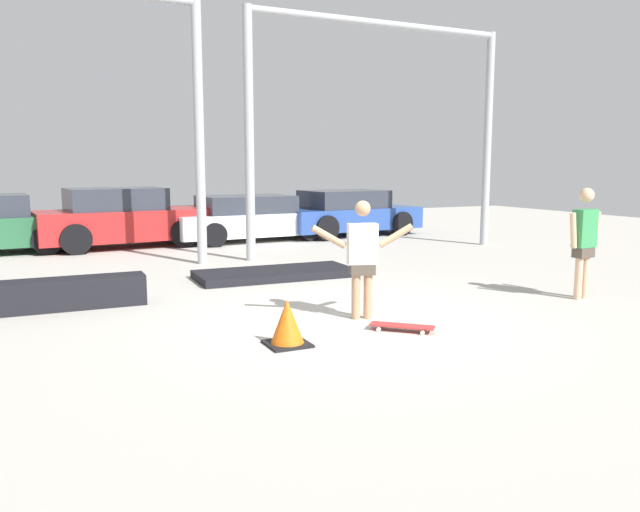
# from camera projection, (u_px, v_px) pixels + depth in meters

# --- Properties ---
(ground_plane) EXTENTS (36.00, 36.00, 0.00)m
(ground_plane) POSITION_uv_depth(u_px,v_px,m) (352.00, 320.00, 8.23)
(ground_plane) COLOR #B2ADA3
(skateboarder) EXTENTS (1.34, 0.49, 1.57)m
(skateboarder) POSITION_uv_depth(u_px,v_px,m) (362.00, 254.00, 8.20)
(skateboarder) COLOR tan
(skateboarder) RESTS_ON ground_plane
(skateboard) EXTENTS (0.72, 0.70, 0.08)m
(skateboard) POSITION_uv_depth(u_px,v_px,m) (402.00, 326.00, 7.68)
(skateboard) COLOR red
(skateboard) RESTS_ON ground_plane
(grind_box) EXTENTS (3.00, 0.50, 0.44)m
(grind_box) POSITION_uv_depth(u_px,v_px,m) (35.00, 296.00, 8.69)
(grind_box) COLOR black
(grind_box) RESTS_ON ground_plane
(manual_pad) EXTENTS (2.89, 1.27, 0.14)m
(manual_pad) POSITION_uv_depth(u_px,v_px,m) (275.00, 274.00, 11.38)
(manual_pad) COLOR black
(manual_pad) RESTS_ON ground_plane
(canopy_support_left) EXTENTS (6.54, 0.20, 5.29)m
(canopy_support_left) POSITION_uv_depth(u_px,v_px,m) (24.00, 91.00, 11.18)
(canopy_support_left) COLOR #A5A8AD
(canopy_support_left) RESTS_ON ground_plane
(canopy_support_right) EXTENTS (6.54, 0.20, 5.29)m
(canopy_support_right) POSITION_uv_depth(u_px,v_px,m) (380.00, 107.00, 14.31)
(canopy_support_right) COLOR #A5A8AD
(canopy_support_right) RESTS_ON ground_plane
(parked_car_red) EXTENTS (4.26, 2.18, 1.48)m
(parked_car_red) POSITION_uv_depth(u_px,v_px,m) (122.00, 219.00, 15.53)
(parked_car_red) COLOR red
(parked_car_red) RESTS_ON ground_plane
(parked_car_white) EXTENTS (4.47, 2.08, 1.23)m
(parked_car_white) POSITION_uv_depth(u_px,v_px,m) (251.00, 219.00, 16.92)
(parked_car_white) COLOR white
(parked_car_white) RESTS_ON ground_plane
(parked_car_blue) EXTENTS (4.31, 2.25, 1.32)m
(parked_car_blue) POSITION_uv_depth(u_px,v_px,m) (347.00, 213.00, 18.21)
(parked_car_blue) COLOR #284793
(parked_car_blue) RESTS_ON ground_plane
(bystander) EXTENTS (0.71, 0.23, 1.70)m
(bystander) POSITION_uv_depth(u_px,v_px,m) (584.00, 238.00, 9.44)
(bystander) COLOR #DBAD89
(bystander) RESTS_ON ground_plane
(traffic_cone) EXTENTS (0.47, 0.47, 0.53)m
(traffic_cone) POSITION_uv_depth(u_px,v_px,m) (287.00, 323.00, 7.06)
(traffic_cone) COLOR black
(traffic_cone) RESTS_ON ground_plane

